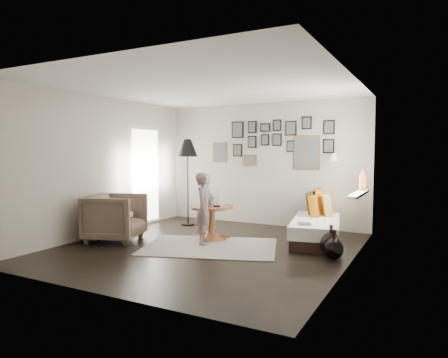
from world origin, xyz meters
The scene contains 23 objects.
ground centered at (0.00, 0.00, 0.00)m, with size 4.80×4.80×0.00m, color black.
wall_back centered at (0.00, 2.40, 1.30)m, with size 4.50×4.50×0.00m, color #AAA194.
wall_front centered at (0.00, -2.40, 1.30)m, with size 4.50×4.50×0.00m, color #AAA194.
wall_left centered at (-2.25, 0.00, 1.30)m, with size 4.80×4.80×0.00m, color #AAA194.
wall_right centered at (2.25, 0.00, 1.30)m, with size 4.80×4.80×0.00m, color #AAA194.
ceiling centered at (0.00, 0.00, 2.60)m, with size 4.80×4.80×0.00m, color white.
door_left centered at (-2.23, 1.20, 1.05)m, with size 0.00×2.14×2.14m.
window_right centered at (2.18, 1.34, 0.93)m, with size 0.15×1.32×1.30m.
gallery_wall centered at (0.29, 2.38, 1.74)m, with size 2.74×0.03×1.08m.
wall_sconce centered at (1.55, 2.13, 1.46)m, with size 0.18×0.36×0.16m.
rug centered at (0.02, 0.06, 0.01)m, with size 2.15×1.50×0.01m, color silver.
pedestal_table centered at (-0.23, 0.55, 0.28)m, with size 0.77×0.77×0.61m.
vase centered at (-0.31, 0.57, 0.78)m, with size 0.22×0.22×0.55m.
candles centered at (-0.12, 0.55, 0.75)m, with size 0.13×0.13×0.29m.
daybed centered at (1.47, 1.31, 0.27)m, with size 1.10×1.91×0.87m.
magazine_on_daybed centered at (1.42, 0.67, 0.41)m, with size 0.20×0.27×0.01m, color black.
armchair centered at (-1.68, -0.32, 0.42)m, with size 0.89×0.91×0.83m, color brown.
armchair_cushion centered at (-1.65, -0.27, 0.48)m, with size 0.38×0.38×0.09m, color white.
floor_lamp centered at (-1.38, 1.56, 1.58)m, with size 0.43×0.43×1.83m.
magazine_basket centered at (-2.00, -0.59, 0.19)m, with size 0.39×0.39×0.39m.
demijohn_large centered at (1.93, 0.35, 0.19)m, with size 0.32×0.32×0.48m.
demijohn_small centered at (2.00, 0.23, 0.17)m, with size 0.28×0.28×0.44m.
child centered at (-0.16, 0.18, 0.61)m, with size 0.45×0.29×1.22m, color #6C5556.
Camera 1 is at (3.24, -5.58, 1.58)m, focal length 32.00 mm.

